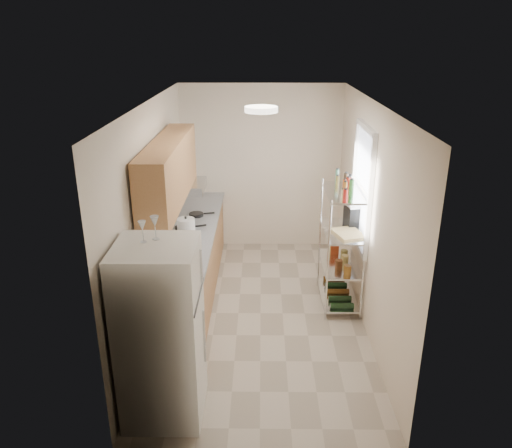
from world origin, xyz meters
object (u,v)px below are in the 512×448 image
at_px(rice_cooker, 186,226).
at_px(espresso_machine, 353,215).
at_px(refrigerator, 161,333).
at_px(frying_pan_large, 185,228).
at_px(cutting_board, 348,233).

xyz_separation_m(rice_cooker, espresso_machine, (2.11, -0.03, 0.16)).
relative_size(refrigerator, espresso_machine, 5.94).
bearing_deg(frying_pan_large, rice_cooker, -93.49).
height_order(rice_cooker, espresso_machine, espresso_machine).
distance_m(rice_cooker, cutting_board, 2.04).
relative_size(rice_cooker, frying_pan_large, 0.93).
height_order(frying_pan_large, espresso_machine, espresso_machine).
height_order(refrigerator, espresso_machine, refrigerator).
xyz_separation_m(frying_pan_large, cutting_board, (2.05, -0.42, 0.10)).
distance_m(cutting_board, espresso_machine, 0.33).
xyz_separation_m(refrigerator, espresso_machine, (2.02, 2.17, 0.32)).
height_order(refrigerator, frying_pan_large, refrigerator).
bearing_deg(rice_cooker, frying_pan_large, 107.76).
distance_m(frying_pan_large, espresso_machine, 2.16).
relative_size(frying_pan_large, cutting_board, 0.62).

